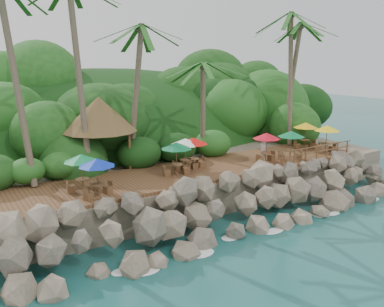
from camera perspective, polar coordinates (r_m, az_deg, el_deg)
ground at (r=22.38m, az=8.44°, el=-11.59°), size 140.00×140.00×0.00m
land_base at (r=34.98m, az=-8.82°, el=-0.49°), size 32.00×25.20×2.10m
jungle_hill at (r=42.03m, az=-12.91°, el=0.24°), size 44.80×28.00×15.40m
seawall at (r=23.35m, az=5.32°, el=-7.34°), size 29.00×4.00×2.30m
terrace at (r=26.12m, az=0.00°, el=-2.56°), size 26.00×5.00×0.20m
jungle_foliage at (r=34.37m, az=-8.09°, el=-2.53°), size 44.00×16.00×12.00m
foam_line at (r=22.58m, az=7.94°, el=-11.26°), size 25.20×0.80×0.06m
palms at (r=28.25m, az=-0.98°, el=18.54°), size 27.31×6.75×12.49m
palapa at (r=26.77m, az=-12.79°, el=5.36°), size 4.80×4.80×4.60m
dining_clusters at (r=26.44m, az=4.52°, el=1.62°), size 20.16×4.06×2.05m
railing at (r=29.91m, az=16.96°, el=0.33°), size 7.20×0.10×1.00m
waiter at (r=28.65m, az=9.93°, el=0.77°), size 0.73×0.54×1.82m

